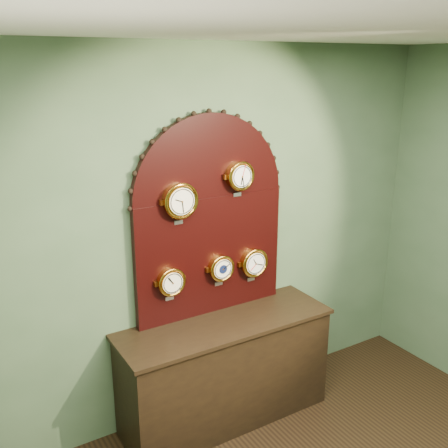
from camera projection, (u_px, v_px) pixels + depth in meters
wall_back at (207, 238)px, 3.87m from camera, size 4.00×0.00×4.00m
shop_counter at (225, 372)px, 3.95m from camera, size 1.60×0.50×0.80m
display_board at (210, 211)px, 3.76m from camera, size 1.26×0.06×1.53m
roman_clock at (180, 201)px, 3.54m from camera, size 0.26×0.08×0.31m
arabic_clock at (240, 176)px, 3.74m from camera, size 0.22×0.08×0.27m
hygrometer at (171, 282)px, 3.67m from camera, size 0.21×0.08×0.26m
barometer at (221, 268)px, 3.87m from camera, size 0.21×0.08×0.26m
tide_clock at (254, 263)px, 4.02m from camera, size 0.23×0.08×0.28m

